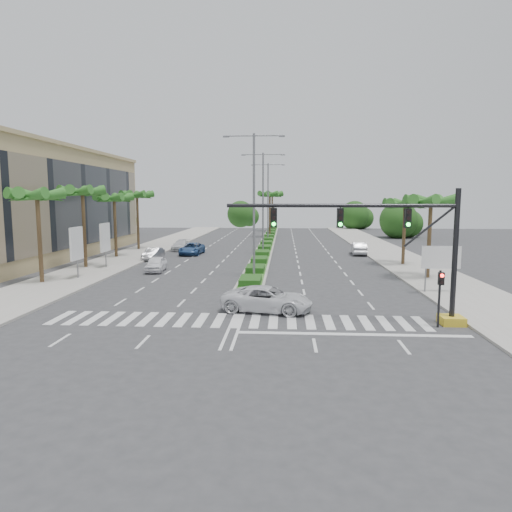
# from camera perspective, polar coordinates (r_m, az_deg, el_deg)

# --- Properties ---
(ground) EXTENTS (160.00, 160.00, 0.00)m
(ground) POSITION_cam_1_polar(r_m,az_deg,el_deg) (25.31, -2.40, -8.09)
(ground) COLOR #333335
(ground) RESTS_ON ground
(footpath_right) EXTENTS (6.00, 120.00, 0.15)m
(footpath_right) POSITION_cam_1_polar(r_m,az_deg,el_deg) (46.51, 19.31, -1.37)
(footpath_right) COLOR gray
(footpath_right) RESTS_ON ground
(footpath_left) EXTENTS (6.00, 120.00, 0.15)m
(footpath_left) POSITION_cam_1_polar(r_m,az_deg,el_deg) (48.17, -18.10, -1.04)
(footpath_left) COLOR gray
(footpath_left) RESTS_ON ground
(median) EXTENTS (2.20, 75.00, 0.20)m
(median) POSITION_cam_1_polar(r_m,az_deg,el_deg) (69.64, 1.46, 1.76)
(median) COLOR gray
(median) RESTS_ON ground
(median_grass) EXTENTS (1.80, 75.00, 0.04)m
(median_grass) POSITION_cam_1_polar(r_m,az_deg,el_deg) (69.63, 1.46, 1.86)
(median_grass) COLOR #336221
(median_grass) RESTS_ON median
(building) EXTENTS (12.00, 36.00, 12.00)m
(building) POSITION_cam_1_polar(r_m,az_deg,el_deg) (57.84, -26.16, 5.79)
(building) COLOR tan
(building) RESTS_ON ground
(signal_gantry) EXTENTS (12.60, 1.20, 7.20)m
(signal_gantry) POSITION_cam_1_polar(r_m,az_deg,el_deg) (25.39, 18.85, -0.46)
(signal_gantry) COLOR gold
(signal_gantry) RESTS_ON ground
(pedestrian_signal) EXTENTS (0.28, 0.36, 3.00)m
(pedestrian_signal) POSITION_cam_1_polar(r_m,az_deg,el_deg) (25.35, 22.03, -3.85)
(pedestrian_signal) COLOR black
(pedestrian_signal) RESTS_ON ground
(direction_sign) EXTENTS (2.70, 0.11, 3.40)m
(direction_sign) POSITION_cam_1_polar(r_m,az_deg,el_deg) (34.33, 22.12, -0.40)
(direction_sign) COLOR slate
(direction_sign) RESTS_ON ground
(billboard_near) EXTENTS (0.18, 2.10, 4.35)m
(billboard_near) POSITION_cam_1_polar(r_m,az_deg,el_deg) (40.27, -21.52, 1.40)
(billboard_near) COLOR slate
(billboard_near) RESTS_ON ground
(billboard_far) EXTENTS (0.18, 2.10, 4.35)m
(billboard_far) POSITION_cam_1_polar(r_m,az_deg,el_deg) (45.75, -18.35, 2.17)
(billboard_far) COLOR slate
(billboard_far) RESTS_ON ground
(palm_left_near) EXTENTS (4.57, 4.68, 7.55)m
(palm_left_near) POSITION_cam_1_polar(r_m,az_deg,el_deg) (39.23, -25.68, 6.51)
(palm_left_near) COLOR brown
(palm_left_near) RESTS_ON ground
(palm_left_mid) EXTENTS (4.57, 4.68, 7.95)m
(palm_left_mid) POSITION_cam_1_polar(r_m,az_deg,el_deg) (46.39, -20.86, 7.22)
(palm_left_mid) COLOR brown
(palm_left_mid) RESTS_ON ground
(palm_left_far) EXTENTS (4.57, 4.68, 7.35)m
(palm_left_far) POSITION_cam_1_polar(r_m,az_deg,el_deg) (53.78, -17.30, 6.67)
(palm_left_far) COLOR brown
(palm_left_far) RESTS_ON ground
(palm_left_end) EXTENTS (4.57, 4.68, 7.75)m
(palm_left_end) POSITION_cam_1_polar(r_m,az_deg,el_deg) (61.32, -14.65, 7.15)
(palm_left_end) COLOR brown
(palm_left_end) RESTS_ON ground
(palm_right_near) EXTENTS (4.57, 4.68, 7.05)m
(palm_right_near) POSITION_cam_1_polar(r_m,az_deg,el_deg) (40.10, 21.02, 6.05)
(palm_right_near) COLOR brown
(palm_right_near) RESTS_ON ground
(palm_right_far) EXTENTS (4.57, 4.68, 6.75)m
(palm_right_far) POSITION_cam_1_polar(r_m,az_deg,el_deg) (47.80, 18.14, 5.92)
(palm_right_far) COLOR brown
(palm_right_far) RESTS_ON ground
(palm_median_a) EXTENTS (4.57, 4.68, 8.05)m
(palm_median_a) POSITION_cam_1_polar(r_m,az_deg,el_deg) (79.32, 1.75, 7.54)
(palm_median_a) COLOR brown
(palm_median_a) RESTS_ON ground
(palm_median_b) EXTENTS (4.57, 4.68, 8.05)m
(palm_median_b) POSITION_cam_1_polar(r_m,az_deg,el_deg) (94.32, 2.05, 7.48)
(palm_median_b) COLOR brown
(palm_median_b) RESTS_ON ground
(streetlight_near) EXTENTS (5.10, 0.25, 12.00)m
(streetlight_near) POSITION_cam_1_polar(r_m,az_deg,el_deg) (38.37, -0.26, 7.39)
(streetlight_near) COLOR slate
(streetlight_near) RESTS_ON ground
(streetlight_mid) EXTENTS (5.10, 0.25, 12.00)m
(streetlight_mid) POSITION_cam_1_polar(r_m,az_deg,el_deg) (54.34, 0.88, 7.33)
(streetlight_mid) COLOR slate
(streetlight_mid) RESTS_ON ground
(streetlight_far) EXTENTS (5.10, 0.25, 12.00)m
(streetlight_far) POSITION_cam_1_polar(r_m,az_deg,el_deg) (70.33, 1.51, 7.29)
(streetlight_far) COLOR slate
(streetlight_far) RESTS_ON ground
(car_parked_a) EXTENTS (1.93, 4.11, 1.36)m
(car_parked_a) POSITION_cam_1_polar(r_m,az_deg,el_deg) (42.95, -12.39, -1.00)
(car_parked_a) COLOR white
(car_parked_a) RESTS_ON ground
(car_parked_b) EXTENTS (1.62, 4.07, 1.32)m
(car_parked_b) POSITION_cam_1_polar(r_m,az_deg,el_deg) (51.23, -12.73, 0.27)
(car_parked_b) COLOR #BDBCC1
(car_parked_b) RESTS_ON ground
(car_parked_c) EXTENTS (2.54, 5.14, 1.40)m
(car_parked_c) POSITION_cam_1_polar(r_m,az_deg,el_deg) (55.26, -8.02, 0.91)
(car_parked_c) COLOR #2D5189
(car_parked_c) RESTS_ON ground
(car_parked_d) EXTENTS (1.85, 4.54, 1.32)m
(car_parked_d) POSITION_cam_1_polar(r_m,az_deg,el_deg) (60.04, -9.36, 1.34)
(car_parked_d) COLOR silver
(car_parked_d) RESTS_ON ground
(car_crossing) EXTENTS (5.73, 3.41, 1.49)m
(car_crossing) POSITION_cam_1_polar(r_m,az_deg,el_deg) (27.17, 1.42, -5.40)
(car_crossing) COLOR silver
(car_crossing) RESTS_ON ground
(car_right) EXTENTS (1.88, 4.67, 1.51)m
(car_right) POSITION_cam_1_polar(r_m,az_deg,el_deg) (55.99, 12.73, 0.94)
(car_right) COLOR #B2B1B6
(car_right) RESTS_ON ground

